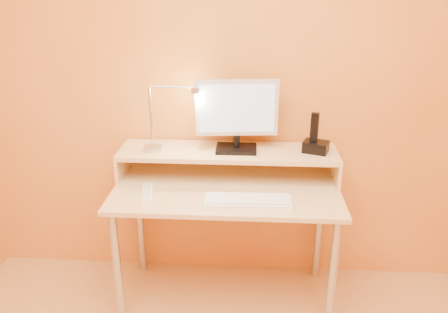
# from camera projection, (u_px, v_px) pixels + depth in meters

# --- Properties ---
(wall_back) EXTENTS (3.00, 0.04, 2.50)m
(wall_back) POSITION_uv_depth(u_px,v_px,m) (230.00, 77.00, 2.47)
(wall_back) COLOR gold
(wall_back) RESTS_ON floor
(desk_leg_fl) EXTENTS (0.04, 0.04, 0.69)m
(desk_leg_fl) POSITION_uv_depth(u_px,v_px,m) (118.00, 271.00, 2.31)
(desk_leg_fl) COLOR #B5B5BF
(desk_leg_fl) RESTS_ON floor
(desk_leg_fr) EXTENTS (0.04, 0.04, 0.69)m
(desk_leg_fr) POSITION_uv_depth(u_px,v_px,m) (332.00, 279.00, 2.25)
(desk_leg_fr) COLOR #B5B5BF
(desk_leg_fr) RESTS_ON floor
(desk_leg_bl) EXTENTS (0.04, 0.04, 0.69)m
(desk_leg_bl) POSITION_uv_depth(u_px,v_px,m) (140.00, 222.00, 2.78)
(desk_leg_bl) COLOR #B5B5BF
(desk_leg_bl) RESTS_ON floor
(desk_leg_br) EXTENTS (0.04, 0.04, 0.69)m
(desk_leg_br) POSITION_uv_depth(u_px,v_px,m) (319.00, 228.00, 2.71)
(desk_leg_br) COLOR #B5B5BF
(desk_leg_br) RESTS_ON floor
(desk_lower) EXTENTS (1.20, 0.60, 0.02)m
(desk_lower) POSITION_uv_depth(u_px,v_px,m) (226.00, 190.00, 2.38)
(desk_lower) COLOR #E7C280
(desk_lower) RESTS_ON floor
(shelf_riser_left) EXTENTS (0.02, 0.30, 0.14)m
(shelf_riser_left) POSITION_uv_depth(u_px,v_px,m) (124.00, 163.00, 2.52)
(shelf_riser_left) COLOR #E7C280
(shelf_riser_left) RESTS_ON desk_lower
(shelf_riser_right) EXTENTS (0.02, 0.30, 0.14)m
(shelf_riser_right) POSITION_uv_depth(u_px,v_px,m) (335.00, 168.00, 2.45)
(shelf_riser_right) COLOR #E7C280
(shelf_riser_right) RESTS_ON desk_lower
(desk_shelf) EXTENTS (1.20, 0.30, 0.02)m
(desk_shelf) POSITION_uv_depth(u_px,v_px,m) (228.00, 152.00, 2.46)
(desk_shelf) COLOR #E7C280
(desk_shelf) RESTS_ON desk_lower
(monitor_foot) EXTENTS (0.22, 0.16, 0.02)m
(monitor_foot) POSITION_uv_depth(u_px,v_px,m) (236.00, 149.00, 2.45)
(monitor_foot) COLOR black
(monitor_foot) RESTS_ON desk_shelf
(monitor_neck) EXTENTS (0.04, 0.04, 0.07)m
(monitor_neck) POSITION_uv_depth(u_px,v_px,m) (236.00, 141.00, 2.43)
(monitor_neck) COLOR black
(monitor_neck) RESTS_ON monitor_foot
(monitor_panel) EXTENTS (0.44, 0.07, 0.30)m
(monitor_panel) POSITION_uv_depth(u_px,v_px,m) (237.00, 108.00, 2.37)
(monitor_panel) COLOR silver
(monitor_panel) RESTS_ON monitor_neck
(monitor_back) EXTENTS (0.40, 0.05, 0.26)m
(monitor_back) POSITION_uv_depth(u_px,v_px,m) (237.00, 107.00, 2.39)
(monitor_back) COLOR black
(monitor_back) RESTS_ON monitor_panel
(monitor_screen) EXTENTS (0.40, 0.04, 0.26)m
(monitor_screen) POSITION_uv_depth(u_px,v_px,m) (237.00, 109.00, 2.35)
(monitor_screen) COLOR #9BB2D3
(monitor_screen) RESTS_ON monitor_panel
(lamp_base) EXTENTS (0.10, 0.10, 0.02)m
(lamp_base) POSITION_uv_depth(u_px,v_px,m) (153.00, 148.00, 2.44)
(lamp_base) COLOR #B5B5BF
(lamp_base) RESTS_ON desk_shelf
(lamp_post) EXTENTS (0.01, 0.01, 0.33)m
(lamp_post) POSITION_uv_depth(u_px,v_px,m) (151.00, 117.00, 2.38)
(lamp_post) COLOR #B5B5BF
(lamp_post) RESTS_ON lamp_base
(lamp_arm) EXTENTS (0.24, 0.01, 0.01)m
(lamp_arm) POSITION_uv_depth(u_px,v_px,m) (172.00, 87.00, 2.31)
(lamp_arm) COLOR #B5B5BF
(lamp_arm) RESTS_ON lamp_post
(lamp_head) EXTENTS (0.04, 0.04, 0.03)m
(lamp_head) POSITION_uv_depth(u_px,v_px,m) (195.00, 90.00, 2.31)
(lamp_head) COLOR #B5B5BF
(lamp_head) RESTS_ON lamp_arm
(lamp_bulb) EXTENTS (0.03, 0.03, 0.00)m
(lamp_bulb) POSITION_uv_depth(u_px,v_px,m) (195.00, 93.00, 2.31)
(lamp_bulb) COLOR #FFEAC6
(lamp_bulb) RESTS_ON lamp_head
(phone_dock) EXTENTS (0.16, 0.14, 0.06)m
(phone_dock) POSITION_uv_depth(u_px,v_px,m) (316.00, 147.00, 2.42)
(phone_dock) COLOR black
(phone_dock) RESTS_ON desk_shelf
(phone_handset) EXTENTS (0.05, 0.04, 0.16)m
(phone_handset) POSITION_uv_depth(u_px,v_px,m) (314.00, 127.00, 2.37)
(phone_handset) COLOR black
(phone_handset) RESTS_ON phone_dock
(phone_led) EXTENTS (0.01, 0.00, 0.04)m
(phone_led) POSITION_uv_depth(u_px,v_px,m) (326.00, 150.00, 2.37)
(phone_led) COLOR #1E21F3
(phone_led) RESTS_ON phone_dock
(keyboard) EXTENTS (0.43, 0.15, 0.02)m
(keyboard) POSITION_uv_depth(u_px,v_px,m) (248.00, 202.00, 2.21)
(keyboard) COLOR white
(keyboard) RESTS_ON desk_lower
(mouse) EXTENTS (0.10, 0.12, 0.04)m
(mouse) POSITION_uv_depth(u_px,v_px,m) (282.00, 201.00, 2.20)
(mouse) COLOR silver
(mouse) RESTS_ON desk_lower
(remote_control) EXTENTS (0.08, 0.20, 0.02)m
(remote_control) POSITION_uv_depth(u_px,v_px,m) (147.00, 192.00, 2.31)
(remote_control) COLOR white
(remote_control) RESTS_ON desk_lower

